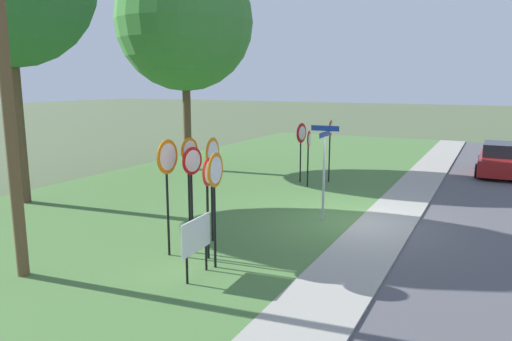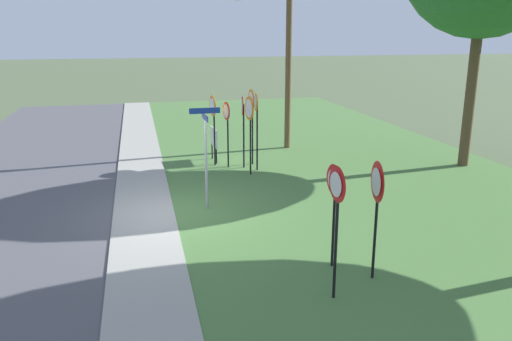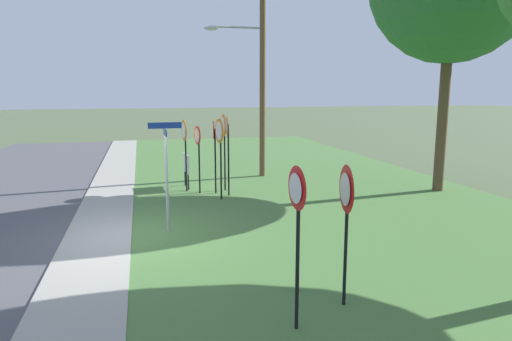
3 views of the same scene
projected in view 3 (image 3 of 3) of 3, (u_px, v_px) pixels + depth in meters
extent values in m
plane|color=#4C5B3D|center=(132.00, 238.00, 11.07)|extent=(160.00, 160.00, 0.00)
cube|color=#99968C|center=(97.00, 240.00, 10.87)|extent=(44.00, 1.60, 0.06)
cube|color=#477038|center=(355.00, 220.00, 12.52)|extent=(44.00, 12.00, 0.04)
cylinder|color=black|center=(215.00, 161.00, 15.55)|extent=(0.06, 0.06, 2.25)
cylinder|color=red|center=(214.00, 130.00, 15.35)|extent=(0.64, 0.11, 0.64)
cylinder|color=white|center=(213.00, 130.00, 15.35)|extent=(0.50, 0.07, 0.50)
cylinder|color=black|center=(186.00, 160.00, 15.84)|extent=(0.06, 0.06, 2.21)
cylinder|color=orange|center=(184.00, 130.00, 15.64)|extent=(0.73, 0.12, 0.73)
cylinder|color=white|center=(183.00, 130.00, 15.64)|extent=(0.57, 0.08, 0.57)
cylinder|color=black|center=(229.00, 160.00, 15.20)|extent=(0.06, 0.06, 2.41)
cylinder|color=orange|center=(227.00, 126.00, 14.99)|extent=(0.60, 0.07, 0.60)
cylinder|color=white|center=(226.00, 126.00, 14.99)|extent=(0.47, 0.04, 0.47)
cylinder|color=black|center=(199.00, 164.00, 15.59)|extent=(0.06, 0.06, 2.07)
cylinder|color=red|center=(197.00, 135.00, 15.40)|extent=(0.63, 0.13, 0.63)
cylinder|color=white|center=(197.00, 135.00, 15.40)|extent=(0.49, 0.09, 0.49)
cylinder|color=black|center=(221.00, 165.00, 14.66)|extent=(0.06, 0.06, 2.31)
cylinder|color=orange|center=(219.00, 131.00, 14.46)|extent=(0.77, 0.14, 0.78)
cylinder|color=white|center=(219.00, 131.00, 14.46)|extent=(0.60, 0.10, 0.61)
cylinder|color=black|center=(225.00, 157.00, 16.00)|extent=(0.06, 0.06, 2.38)
cylinder|color=orange|center=(223.00, 125.00, 15.79)|extent=(0.78, 0.06, 0.78)
cylinder|color=white|center=(223.00, 125.00, 15.79)|extent=(0.61, 0.04, 0.61)
cylinder|color=black|center=(298.00, 239.00, 7.94)|extent=(0.06, 0.06, 1.92)
cone|color=red|center=(297.00, 190.00, 7.77)|extent=(0.64, 0.11, 0.65)
cone|color=silver|center=(296.00, 190.00, 7.77)|extent=(0.44, 0.07, 0.44)
cylinder|color=black|center=(297.00, 258.00, 6.63)|extent=(0.06, 0.06, 2.23)
cone|color=red|center=(296.00, 188.00, 6.44)|extent=(0.65, 0.08, 0.65)
cone|color=silver|center=(295.00, 188.00, 6.43)|extent=(0.44, 0.05, 0.44)
cylinder|color=black|center=(346.00, 246.00, 7.41)|extent=(0.06, 0.06, 2.06)
cone|color=red|center=(346.00, 189.00, 7.23)|extent=(0.79, 0.14, 0.79)
cone|color=silver|center=(344.00, 189.00, 7.23)|extent=(0.53, 0.09, 0.54)
cylinder|color=#9EA0A8|center=(167.00, 184.00, 11.32)|extent=(0.07, 0.07, 2.45)
cylinder|color=#9EA0A8|center=(165.00, 135.00, 11.10)|extent=(0.09, 0.09, 0.03)
cube|color=navy|center=(165.00, 132.00, 11.09)|extent=(0.96, 0.04, 0.15)
cube|color=navy|center=(165.00, 125.00, 11.06)|extent=(0.04, 0.82, 0.15)
cylinder|color=brown|center=(263.00, 75.00, 18.19)|extent=(0.24, 0.24, 8.26)
cylinder|color=#9EA0A8|center=(237.00, 27.00, 17.62)|extent=(0.08, 2.06, 0.08)
ellipsoid|color=#B7B7BC|center=(211.00, 28.00, 17.38)|extent=(0.40, 0.56, 0.18)
cylinder|color=black|center=(185.00, 178.00, 16.95)|extent=(0.05, 0.05, 0.55)
cylinder|color=black|center=(188.00, 182.00, 16.22)|extent=(0.05, 0.05, 0.55)
cube|color=white|center=(186.00, 163.00, 16.47)|extent=(1.10, 0.09, 0.70)
cylinder|color=brown|center=(443.00, 109.00, 15.69)|extent=(0.36, 0.36, 5.78)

